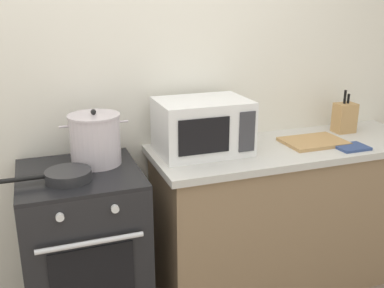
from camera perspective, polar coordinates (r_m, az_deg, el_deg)
The scene contains 10 objects.
back_wall at distance 2.69m, azimuth -1.74°, elevation 7.48°, with size 4.40×0.10×2.50m, color silver.
lower_cabinet_right at distance 2.89m, azimuth 12.18°, elevation -9.15°, with size 1.64×0.56×0.88m, color #8C7051.
countertop_right at distance 2.72m, azimuth 12.80°, elevation -0.46°, with size 1.70×0.60×0.04m, color beige.
stove at distance 2.50m, azimuth -13.48°, elevation -13.36°, with size 0.60×0.64×0.92m.
stock_pot at distance 2.35m, azimuth -12.28°, elevation 0.59°, with size 0.35×0.27×0.29m.
frying_pan at distance 2.19m, azimuth -15.74°, elevation -3.90°, with size 0.42×0.22×0.05m.
microwave at distance 2.47m, azimuth 1.34°, elevation 2.28°, with size 0.50×0.37×0.30m.
cutting_board at distance 2.76m, azimuth 15.29°, elevation 0.29°, with size 0.36×0.26×0.02m, color tan.
knife_block at distance 3.04m, azimuth 18.95°, elevation 3.23°, with size 0.13×0.10×0.28m.
oven_mitt at distance 2.73m, azimuth 19.76°, elevation -0.39°, with size 0.18×0.14×0.02m, color #33477A.
Camera 1 is at (-0.52, -1.54, 1.73)m, focal length 41.66 mm.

